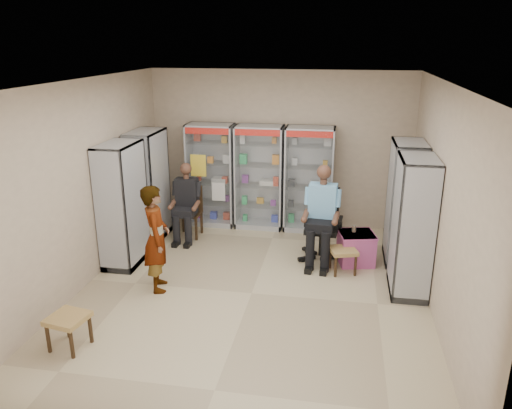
% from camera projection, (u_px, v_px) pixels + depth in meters
% --- Properties ---
extents(floor, '(6.00, 6.00, 0.00)m').
position_uv_depth(floor, '(252.00, 293.00, 7.27)').
color(floor, tan).
rests_on(floor, ground).
extents(room_shell, '(5.02, 6.02, 3.01)m').
position_uv_depth(room_shell, '(251.00, 162.00, 6.65)').
color(room_shell, '#BFA98E').
rests_on(room_shell, ground).
extents(cabinet_back_left, '(0.90, 0.50, 2.00)m').
position_uv_depth(cabinet_back_left, '(211.00, 175.00, 9.72)').
color(cabinet_back_left, '#A1A3A8').
rests_on(cabinet_back_left, floor).
extents(cabinet_back_mid, '(0.90, 0.50, 2.00)m').
position_uv_depth(cabinet_back_mid, '(259.00, 177.00, 9.57)').
color(cabinet_back_mid, silver).
rests_on(cabinet_back_mid, floor).
extents(cabinet_back_right, '(0.90, 0.50, 2.00)m').
position_uv_depth(cabinet_back_right, '(309.00, 180.00, 9.41)').
color(cabinet_back_right, silver).
rests_on(cabinet_back_right, floor).
extents(cabinet_right_far, '(0.90, 0.50, 2.00)m').
position_uv_depth(cabinet_right_far, '(404.00, 203.00, 8.09)').
color(cabinet_right_far, '#ACADB3').
rests_on(cabinet_right_far, floor).
extents(cabinet_right_near, '(0.90, 0.50, 2.00)m').
position_uv_depth(cabinet_right_near, '(412.00, 227.00, 7.06)').
color(cabinet_right_near, silver).
rests_on(cabinet_right_near, floor).
extents(cabinet_left_far, '(0.90, 0.50, 2.00)m').
position_uv_depth(cabinet_left_far, '(148.00, 186.00, 9.01)').
color(cabinet_left_far, '#A0A3A7').
rests_on(cabinet_left_far, floor).
extents(cabinet_left_near, '(0.90, 0.50, 2.00)m').
position_uv_depth(cabinet_left_near, '(123.00, 205.00, 7.98)').
color(cabinet_left_near, silver).
rests_on(cabinet_left_near, floor).
extents(wooden_chair, '(0.42, 0.42, 0.94)m').
position_uv_depth(wooden_chair, '(189.00, 212.00, 9.25)').
color(wooden_chair, '#312313').
rests_on(wooden_chair, floor).
extents(seated_customer, '(0.44, 0.60, 1.34)m').
position_uv_depth(seated_customer, '(188.00, 203.00, 9.14)').
color(seated_customer, black).
rests_on(seated_customer, floor).
extents(office_chair, '(0.71, 0.71, 1.21)m').
position_uv_depth(office_chair, '(322.00, 225.00, 8.23)').
color(office_chair, black).
rests_on(office_chair, floor).
extents(seated_shopkeeper, '(0.56, 0.74, 1.54)m').
position_uv_depth(seated_shopkeeper, '(322.00, 217.00, 8.14)').
color(seated_shopkeeper, '#74A8E6').
rests_on(seated_shopkeeper, floor).
extents(pink_trunk, '(0.64, 0.63, 0.52)m').
position_uv_depth(pink_trunk, '(356.00, 248.00, 8.19)').
color(pink_trunk, '#AA447B').
rests_on(pink_trunk, floor).
extents(tea_glass, '(0.07, 0.07, 0.10)m').
position_uv_depth(tea_glass, '(354.00, 229.00, 8.16)').
color(tea_glass, '#5E2B08').
rests_on(tea_glass, pink_trunk).
extents(woven_stool_a, '(0.50, 0.50, 0.40)m').
position_uv_depth(woven_stool_a, '(343.00, 260.00, 7.88)').
color(woven_stool_a, '#9B6D41').
rests_on(woven_stool_a, floor).
extents(woven_stool_b, '(0.49, 0.49, 0.42)m').
position_uv_depth(woven_stool_b, '(69.00, 332.00, 5.94)').
color(woven_stool_b, '#B1894A').
rests_on(woven_stool_b, floor).
extents(standing_man, '(0.55, 0.67, 1.59)m').
position_uv_depth(standing_man, '(156.00, 238.00, 7.18)').
color(standing_man, gray).
rests_on(standing_man, floor).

